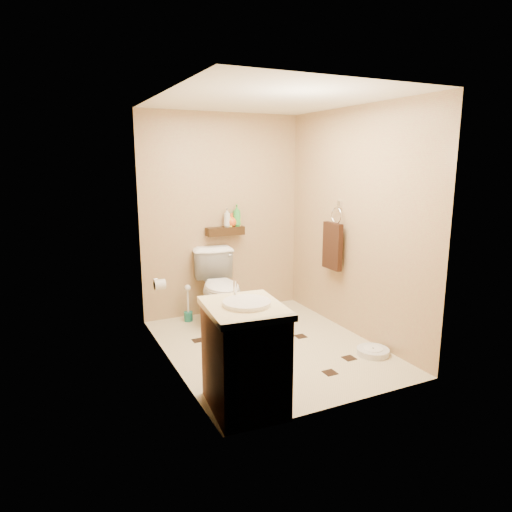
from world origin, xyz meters
TOP-DOWN VIEW (x-y plane):
  - ground at (0.00, 0.00)m, footprint 2.50×2.50m
  - wall_back at (0.00, 1.25)m, footprint 2.00×0.04m
  - wall_front at (0.00, -1.25)m, footprint 2.00×0.04m
  - wall_left at (-1.00, 0.00)m, footprint 0.04×2.50m
  - wall_right at (1.00, 0.00)m, footprint 0.04×2.50m
  - ceiling at (0.00, 0.00)m, footprint 2.00×2.50m
  - wall_shelf at (0.00, 1.17)m, footprint 0.46×0.14m
  - floor_accents at (0.05, -0.06)m, footprint 1.28×1.43m
  - toilet at (-0.21, 0.83)m, footprint 0.57×0.88m
  - vanity at (-0.70, -0.95)m, footprint 0.61×0.72m
  - bathroom_scale at (0.82, -0.61)m, footprint 0.41×0.41m
  - toilet_brush at (-0.52, 1.07)m, footprint 0.10×0.10m
  - towel_ring at (0.91, 0.25)m, footprint 0.12×0.30m
  - toilet_paper at (-0.94, 0.65)m, footprint 0.12×0.11m
  - bottle_a at (0.03, 1.17)m, footprint 0.10×0.10m
  - bottle_b at (0.06, 1.17)m, footprint 0.10×0.10m
  - bottle_c at (0.09, 1.17)m, footprint 0.16×0.16m
  - bottle_d at (0.15, 1.17)m, footprint 0.14×0.14m
  - bottle_e at (0.16, 1.17)m, footprint 0.07×0.07m

SIDE VIEW (x-z plane):
  - ground at x=0.00m, z-range 0.00..0.00m
  - floor_accents at x=0.05m, z-range 0.00..0.01m
  - bathroom_scale at x=0.82m, z-range 0.00..0.06m
  - toilet_brush at x=-0.52m, z-range -0.07..0.38m
  - vanity at x=-0.70m, z-range -0.05..0.90m
  - toilet at x=-0.21m, z-range 0.00..0.85m
  - toilet_paper at x=-0.94m, z-range 0.54..0.66m
  - towel_ring at x=0.91m, z-range 0.57..1.33m
  - wall_shelf at x=0.00m, z-range 0.97..1.07m
  - bottle_e at x=0.16m, z-range 1.07..1.22m
  - bottle_b at x=0.06m, z-range 1.07..1.22m
  - bottle_c at x=0.09m, z-range 1.07..1.23m
  - bottle_a at x=0.03m, z-range 1.07..1.30m
  - wall_back at x=0.00m, z-range 0.00..2.40m
  - wall_front at x=0.00m, z-range 0.00..2.40m
  - wall_left at x=-1.00m, z-range 0.00..2.40m
  - wall_right at x=1.00m, z-range 0.00..2.40m
  - bottle_d at x=0.15m, z-range 1.07..1.33m
  - ceiling at x=0.00m, z-range 2.39..2.41m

